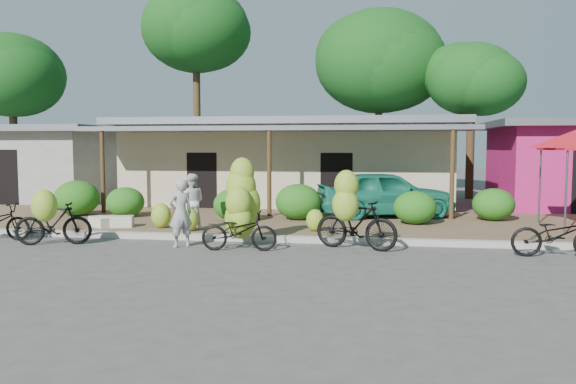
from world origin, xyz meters
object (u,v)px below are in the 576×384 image
Objects in this scene: sack_near at (117,221)px; tree_center_right at (375,60)px; tree_near_right at (467,78)px; vendor at (181,213)px; bystander at (191,202)px; bike_far_right at (558,235)px; sack_far at (101,222)px; teal_van at (385,194)px; bike_left at (52,220)px; bike_right at (354,218)px; bike_center at (241,211)px; tree_back_left at (9,74)px; tree_far_center at (193,28)px.

tree_center_right is at bearing 62.78° from sack_near.
tree_near_right reaches higher than vendor.
vendor is at bearing 90.45° from bystander.
bike_far_right is 10.93m from sack_near.
tree_center_right is 17.19m from bike_far_right.
sack_near is at bearing 80.99° from bike_far_right.
bystander is at bearing -1.72° from sack_far.
tree_near_right reaches higher than teal_van.
bike_right is at bearing -102.03° from bike_left.
bike_center reaches higher than vendor.
sack_far is (9.57, -10.13, -5.48)m from tree_back_left.
tree_far_center is 17.26m from bike_left.
tree_near_right is (13.00, -1.50, -2.86)m from tree_far_center.
sack_near is at bearing -45.15° from tree_back_left.
tree_back_left is 14.97m from sack_far.
bike_left reaches higher than bike_far_right.
bike_right is (8.51, -14.96, -7.48)m from tree_far_center.
tree_near_right is at bearing -26.57° from tree_center_right.
sack_far is 8.49m from teal_van.
tree_back_left is 21.06m from tree_near_right.
bike_left is (1.53, -15.42, -7.60)m from tree_far_center.
bystander is (-4.82, -13.70, -5.65)m from tree_center_right.
tree_back_left reaches higher than bike_center.
tree_back_left is 17.37m from tree_center_right.
vendor is (-1.40, -0.07, -0.06)m from bike_center.
tree_back_left is 16.62m from bystander.
sack_far is at bearing 94.53° from bike_right.
bystander reaches higher than teal_van.
vendor is (4.56, -15.13, -7.42)m from tree_far_center.
tree_near_right is 16.67m from vendor.
bike_center is at bearing -117.46° from tree_near_right.
tree_far_center is at bearing 98.78° from sack_near.
tree_center_right is 5.66× the size of vendor.
bystander is at bearing 38.65° from bike_center.
sack_near is (0.49, 2.35, -0.34)m from bike_left.
bike_center is 2.75× the size of sack_far.
tree_center_right reaches higher than tree_near_right.
tree_near_right reaches higher than sack_far.
bike_center reaches higher than bystander.
tree_center_right is at bearing -120.16° from bystander.
bike_left is 0.97× the size of bike_far_right.
bike_far_right is (20.74, -12.16, -5.25)m from tree_back_left.
tree_far_center reaches higher than bike_center.
sack_far is (-7.43, -13.63, -6.25)m from tree_center_right.
sack_far is (0.04, 2.30, -0.35)m from bike_left.
tree_far_center is (8.00, 3.00, 2.47)m from tree_back_left.
tree_center_right is at bearing 17.55° from bike_right.
teal_van is (17.32, -6.70, -4.89)m from tree_back_left.
tree_far_center is at bearing 16.34° from bike_center.
tree_near_right is 3.34× the size of bike_center.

